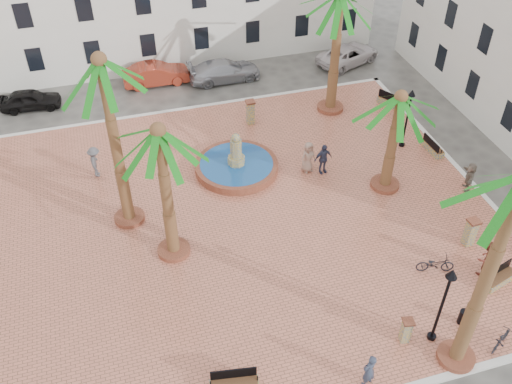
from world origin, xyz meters
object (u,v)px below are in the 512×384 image
(palm_sw, at_px, (160,147))
(bicycle_b, at_px, (502,339))
(lamppost_s, at_px, (446,293))
(pedestrian_fountain_a, at_px, (308,157))
(bollard_e, at_px, (471,232))
(pedestrian_fountain_b, at_px, (323,159))
(lamppost_e, at_px, (409,109))
(car_red, at_px, (156,74))
(palm_e, at_px, (399,110))
(palm_ne, at_px, (340,9))
(car_silver, at_px, (224,71))
(palm_nw, at_px, (103,79))
(car_white, at_px, (348,55))
(bench_e, at_px, (433,148))
(bicycle_a, at_px, (435,264))
(bollard_n, at_px, (250,112))
(bench_ne, at_px, (392,102))
(litter_bin, at_px, (463,317))
(bollard_se, at_px, (406,330))
(cyclist_b, at_px, (486,258))
(car_black, at_px, (30,100))
(bench_se, at_px, (499,279))
(pedestrian_north, at_px, (95,162))
(pedestrian_east, at_px, (470,176))

(palm_sw, relative_size, bicycle_b, 4.89)
(lamppost_s, height_order, pedestrian_fountain_a, lamppost_s)
(bollard_e, height_order, pedestrian_fountain_b, pedestrian_fountain_b)
(lamppost_e, relative_size, car_red, 0.83)
(palm_e, relative_size, palm_ne, 0.75)
(bollard_e, xyz_separation_m, car_silver, (-7.25, 19.08, -0.21))
(palm_sw, bearing_deg, palm_nw, 121.22)
(car_white, bearing_deg, bicycle_b, 149.04)
(bench_e, distance_m, car_silver, 15.20)
(bicycle_a, xyz_separation_m, car_silver, (-4.81, 20.18, 0.12))
(bollard_n, relative_size, bicycle_a, 0.91)
(bench_ne, relative_size, litter_bin, 2.72)
(palm_sw, xyz_separation_m, bench_ne, (15.87, 8.95, -5.80))
(palm_e, bearing_deg, bollard_se, -111.81)
(cyclist_b, xyz_separation_m, car_black, (-19.75, 20.82, -0.44))
(palm_sw, bearing_deg, car_black, 112.82)
(bollard_e, bearing_deg, bicycle_a, -155.67)
(bench_se, distance_m, bicycle_a, 2.82)
(lamppost_s, relative_size, car_white, 0.84)
(palm_ne, bearing_deg, bollard_se, -102.44)
(bench_ne, relative_size, bicycle_b, 1.31)
(bollard_e, bearing_deg, lamppost_s, -135.38)
(litter_bin, height_order, cyclist_b, cyclist_b)
(bench_se, xyz_separation_m, lamppost_e, (0.83, 10.78, 2.29))
(bench_se, height_order, bollard_e, bollard_e)
(palm_ne, distance_m, bench_ne, 7.51)
(cyclist_b, bearing_deg, litter_bin, 39.59)
(bench_e, bearing_deg, car_white, -1.73)
(car_silver, bearing_deg, litter_bin, -170.13)
(lamppost_s, relative_size, bicycle_a, 2.38)
(lamppost_e, distance_m, pedestrian_north, 17.66)
(palm_sw, relative_size, bollard_e, 4.77)
(lamppost_e, height_order, litter_bin, lamppost_e)
(bollard_n, height_order, pedestrian_fountain_b, pedestrian_fountain_b)
(car_red, bearing_deg, bicycle_b, -158.35)
(bench_se, bearing_deg, car_black, 116.65)
(palm_nw, xyz_separation_m, litter_bin, (12.57, -10.35, -7.58))
(bollard_e, relative_size, cyclist_b, 0.81)
(bicycle_b, xyz_separation_m, car_white, (3.99, 24.43, 0.09))
(litter_bin, xyz_separation_m, bicycle_a, (0.37, 2.90, 0.10))
(bicycle_a, height_order, cyclist_b, cyclist_b)
(cyclist_b, height_order, car_white, cyclist_b)
(bench_ne, height_order, car_white, car_white)
(pedestrian_east, bearing_deg, car_red, -114.35)
(palm_e, bearing_deg, car_red, 124.10)
(palm_e, bearing_deg, lamppost_e, 49.58)
(palm_e, height_order, lamppost_s, palm_e)
(litter_bin, bearing_deg, bench_ne, 72.94)
(car_silver, distance_m, car_white, 9.26)
(cyclist_b, bearing_deg, bicycle_a, -22.43)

